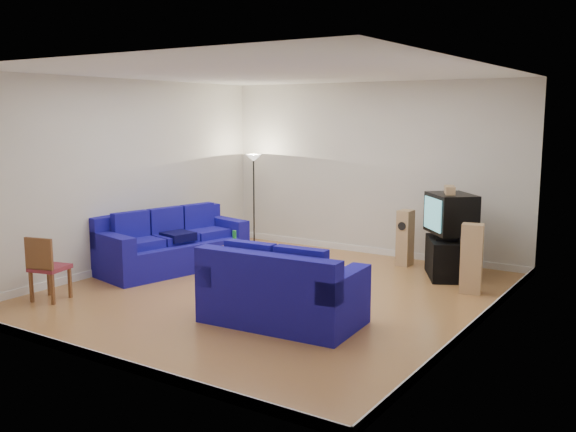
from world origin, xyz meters
The scene contains 16 objects.
room centered at (0.00, 0.00, 1.54)m, with size 6.01×6.51×3.21m.
sofa_three_seat centered at (-2.32, 0.28, 0.36)m, with size 1.62×2.70×0.97m.
sofa_loveseat centered at (0.87, -1.11, 0.37)m, with size 2.02×1.22×0.97m.
coffee_table centered at (-1.02, 0.72, 0.34)m, with size 1.22×0.95×0.40m.
bottle centered at (-1.30, 0.75, 0.55)m, with size 0.07×0.07×0.29m, color #197233.
tissue_box centered at (-0.97, 0.65, 0.45)m, with size 0.24×0.13×0.10m, color green.
red_canister centered at (-0.72, 0.84, 0.47)m, with size 0.10×0.10×0.14m, color red.
remote centered at (-0.64, 0.55, 0.41)m, with size 0.16×0.05×0.02m, color black.
tv_stand centered at (1.82, 2.32, 0.31)m, with size 1.02×0.57×0.63m, color black.
av_receiver centered at (1.82, 2.30, 0.67)m, with size 0.41×0.33×0.09m, color black.
television centered at (1.85, 2.35, 1.04)m, with size 1.01×1.02×0.64m.
centre_speaker centered at (1.84, 2.30, 1.42)m, with size 0.36×0.15×0.13m, color tan.
speaker_left centered at (0.94, 2.70, 0.49)m, with size 0.23×0.31×0.97m.
speaker_right centered at (2.45, 1.58, 0.52)m, with size 0.36×0.30×1.04m.
floor_lamp centered at (-2.32, 2.70, 1.51)m, with size 0.31×0.31×1.83m.
dining_chair centered at (-2.43, -2.09, 0.52)m, with size 0.54×0.54×0.94m.
Camera 1 is at (5.21, -7.59, 2.63)m, focal length 40.00 mm.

